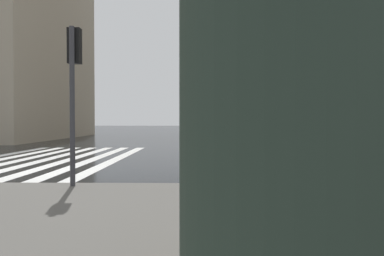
# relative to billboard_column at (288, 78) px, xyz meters

# --- Properties ---
(ground_plane) EXTENTS (220.00, 220.00, 0.00)m
(ground_plane) POSITION_rel_billboard_column_xyz_m (9.64, 5.81, -1.96)
(ground_plane) COLOR black
(zebra_crossing) EXTENTS (13.00, 6.50, 0.01)m
(zebra_crossing) POSITION_rel_billboard_column_xyz_m (13.64, 7.18, -1.95)
(zebra_crossing) COLOR silver
(zebra_crossing) RESTS_ON ground_plane
(haussmann_block_corner) EXTENTS (19.26, 20.36, 21.82)m
(haussmann_block_corner) POSITION_rel_billboard_column_xyz_m (31.16, -11.91, 8.73)
(haussmann_block_corner) COLOR tan
(haussmann_block_corner) RESTS_ON ground_plane
(billboard_column) EXTENTS (1.40, 1.40, 3.52)m
(billboard_column) POSITION_rel_billboard_column_xyz_m (0.00, 0.00, 0.00)
(billboard_column) COLOR #28382D
(billboard_column) RESTS_ON sidewalk_pavement
(traffic_signal_post) EXTENTS (0.44, 0.30, 3.77)m
(traffic_signal_post) POSITION_rel_billboard_column_xyz_m (6.34, 3.54, 0.90)
(traffic_signal_post) COLOR #333338
(traffic_signal_post) RESTS_ON sidewalk_pavement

